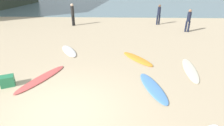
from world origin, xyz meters
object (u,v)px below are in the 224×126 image
object	(u,v)px
beachgoer_mid	(73,13)
beachgoer_far	(189,19)
surfboard_4	(153,87)
surfboard_3	(69,51)
beach_cooler	(7,81)
surfboard_1	(190,70)
surfboard_5	(42,78)
surfboard_6	(137,59)
beachgoer_near	(159,14)

from	to	relation	value
beachgoer_mid	beachgoer_far	xyz separation A→B (m)	(9.18, -1.76, -0.10)
surfboard_4	beachgoer_mid	world-z (taller)	beachgoer_mid
surfboard_3	beach_cooler	bearing A→B (deg)	38.66
surfboard_4	beach_cooler	world-z (taller)	beach_cooler
surfboard_1	surfboard_5	xyz separation A→B (m)	(-6.40, -0.99, 0.00)
surfboard_3	surfboard_5	xyz separation A→B (m)	(-0.37, -3.07, -0.01)
surfboard_1	surfboard_6	bearing A→B (deg)	-18.38
beachgoer_far	surfboard_5	bearing A→B (deg)	52.91
surfboard_3	surfboard_6	size ratio (longest dim) A/B	0.93
surfboard_1	beachgoer_near	world-z (taller)	beachgoer_near
beachgoer_near	beachgoer_mid	size ratio (longest dim) A/B	0.93
beachgoer_far	surfboard_4	bearing A→B (deg)	75.05
surfboard_3	surfboard_5	world-z (taller)	surfboard_3
surfboard_1	beachgoer_far	distance (m)	6.85
beachgoer_near	beach_cooler	bearing A→B (deg)	-142.76
surfboard_6	surfboard_1	bearing A→B (deg)	-61.77
surfboard_1	beachgoer_mid	xyz separation A→B (m)	(-7.16, 8.24, 1.01)
beachgoer_near	beachgoer_far	size ratio (longest dim) A/B	1.01
surfboard_1	surfboard_5	distance (m)	6.48
surfboard_5	beachgoer_near	xyz separation A→B (m)	(6.68, 9.82, 0.92)
surfboard_6	beach_cooler	bearing A→B (deg)	171.51
surfboard_4	surfboard_6	size ratio (longest dim) A/B	1.03
surfboard_4	beachgoer_far	size ratio (longest dim) A/B	1.30
beachgoer_near	beachgoer_far	world-z (taller)	beachgoer_near
surfboard_3	beachgoer_far	world-z (taller)	beachgoer_far
surfboard_3	beachgoer_near	world-z (taller)	beachgoer_near
surfboard_4	beach_cooler	size ratio (longest dim) A/B	4.58
surfboard_6	surfboard_5	bearing A→B (deg)	171.71
beachgoer_far	surfboard_6	bearing A→B (deg)	62.62
beachgoer_far	beach_cooler	bearing A→B (deg)	51.43
surfboard_4	surfboard_5	distance (m)	4.50
surfboard_1	beachgoer_near	bearing A→B (deg)	-83.80
surfboard_4	surfboard_1	bearing A→B (deg)	-155.77
surfboard_5	surfboard_1	bearing A→B (deg)	34.13
beachgoer_mid	beach_cooler	size ratio (longest dim) A/B	3.84
beachgoer_far	beach_cooler	size ratio (longest dim) A/B	3.52
beach_cooler	surfboard_6	bearing A→B (deg)	26.93
beachgoer_near	beachgoer_mid	bearing A→B (deg)	168.66
beachgoer_near	beachgoer_far	xyz separation A→B (m)	(1.75, -2.36, -0.01)
surfboard_6	beach_cooler	xyz separation A→B (m)	(-5.22, -2.65, 0.17)
beachgoer_mid	surfboard_6	bearing A→B (deg)	-123.13
beachgoer_near	beach_cooler	world-z (taller)	beachgoer_near
beachgoer_near	beachgoer_mid	xyz separation A→B (m)	(-7.43, -0.59, 0.09)
surfboard_4	beachgoer_mid	xyz separation A→B (m)	(-5.23, 9.76, 1.01)
surfboard_5	beachgoer_near	bearing A→B (deg)	81.13
surfboard_6	beachgoer_mid	distance (m)	8.69
surfboard_5	surfboard_4	bearing A→B (deg)	18.63
surfboard_3	beachgoer_near	bearing A→B (deg)	-162.42
surfboard_1	surfboard_4	distance (m)	2.45
surfboard_5	beachgoer_mid	xyz separation A→B (m)	(-0.76, 9.23, 1.01)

